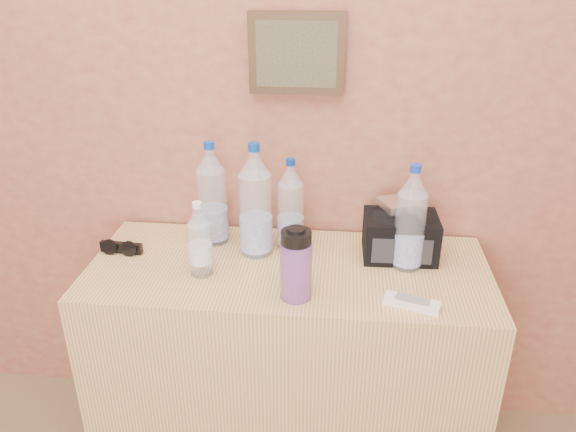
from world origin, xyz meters
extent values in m
plane|color=#A67151|center=(0.00, 2.00, 1.35)|extent=(4.00, 0.00, 4.00)
cube|color=#9F7B4F|center=(0.12, 1.72, 0.39)|extent=(1.26, 0.53, 0.79)
cylinder|color=silver|center=(-0.15, 1.87, 0.94)|extent=(0.10, 0.10, 0.31)
cylinder|color=#0B3BBA|center=(-0.15, 1.87, 1.13)|extent=(0.03, 0.03, 0.02)
cylinder|color=#C1DBF9|center=(0.12, 1.85, 0.92)|extent=(0.08, 0.08, 0.27)
cylinder|color=#072D9A|center=(0.12, 1.85, 1.09)|extent=(0.03, 0.03, 0.02)
cylinder|color=silver|center=(0.01, 1.80, 0.95)|extent=(0.10, 0.10, 0.33)
cylinder|color=#0A3B9D|center=(0.01, 1.80, 1.15)|extent=(0.04, 0.04, 0.02)
cylinder|color=silver|center=(0.49, 1.76, 0.94)|extent=(0.09, 0.09, 0.30)
cylinder|color=#1335B9|center=(0.49, 1.76, 1.12)|extent=(0.03, 0.03, 0.02)
cylinder|color=silver|center=(-0.14, 1.65, 0.89)|extent=(0.07, 0.07, 0.21)
cylinder|color=white|center=(-0.14, 1.65, 1.02)|extent=(0.03, 0.03, 0.02)
cylinder|color=purple|center=(0.16, 1.55, 0.88)|extent=(0.09, 0.09, 0.18)
cylinder|color=black|center=(0.16, 1.55, 0.99)|extent=(0.09, 0.09, 0.05)
cube|color=silver|center=(0.49, 1.54, 0.80)|extent=(0.16, 0.09, 0.02)
cube|color=silver|center=(0.47, 1.86, 0.96)|extent=(0.15, 0.14, 0.03)
camera|label=1|loc=(0.28, 0.20, 1.69)|focal=35.00mm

